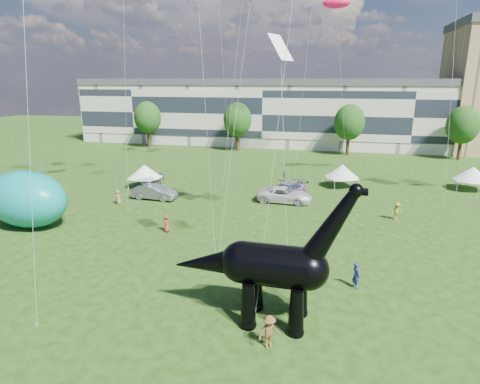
# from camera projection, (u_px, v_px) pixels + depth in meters

# --- Properties ---
(ground) EXTENTS (220.00, 220.00, 0.00)m
(ground) POSITION_uv_depth(u_px,v_px,m) (223.00, 313.00, 23.15)
(ground) COLOR #16330C
(ground) RESTS_ON ground
(terrace_row) EXTENTS (78.00, 11.00, 12.00)m
(terrace_row) POSITION_uv_depth(u_px,v_px,m) (267.00, 115.00, 81.36)
(terrace_row) COLOR beige
(terrace_row) RESTS_ON ground
(tree_far_left) EXTENTS (5.20, 5.20, 9.44)m
(tree_far_left) POSITION_uv_depth(u_px,v_px,m) (147.00, 115.00, 77.72)
(tree_far_left) COLOR #382314
(tree_far_left) RESTS_ON ground
(tree_mid_left) EXTENTS (5.20, 5.20, 9.44)m
(tree_mid_left) POSITION_uv_depth(u_px,v_px,m) (237.00, 117.00, 73.74)
(tree_mid_left) COLOR #382314
(tree_mid_left) RESTS_ON ground
(tree_mid_right) EXTENTS (5.20, 5.20, 9.44)m
(tree_mid_right) POSITION_uv_depth(u_px,v_px,m) (350.00, 119.00, 69.32)
(tree_mid_right) COLOR #382314
(tree_mid_right) RESTS_ON ground
(tree_far_right) EXTENTS (5.20, 5.20, 9.44)m
(tree_far_right) POSITION_uv_depth(u_px,v_px,m) (463.00, 122.00, 65.34)
(tree_far_right) COLOR #382314
(tree_far_right) RESTS_ON ground
(dinosaur_sculpture) EXTENTS (10.37, 2.91, 8.50)m
(dinosaur_sculpture) POSITION_uv_depth(u_px,v_px,m) (267.00, 267.00, 21.66)
(dinosaur_sculpture) COLOR black
(dinosaur_sculpture) RESTS_ON ground
(car_silver) EXTENTS (2.42, 4.75, 1.55)m
(car_silver) POSITION_uv_depth(u_px,v_px,m) (153.00, 179.00, 50.85)
(car_silver) COLOR #B6B6BB
(car_silver) RESTS_ON ground
(car_grey) EXTENTS (5.10, 1.94, 1.66)m
(car_grey) POSITION_uv_depth(u_px,v_px,m) (154.00, 192.00, 44.81)
(car_grey) COLOR slate
(car_grey) RESTS_ON ground
(car_white) EXTENTS (6.04, 2.99, 1.65)m
(car_white) POSITION_uv_depth(u_px,v_px,m) (284.00, 195.00, 43.74)
(car_white) COLOR silver
(car_white) RESTS_ON ground
(car_dark) EXTENTS (5.13, 6.08, 1.67)m
(car_dark) POSITION_uv_depth(u_px,v_px,m) (286.00, 190.00, 45.50)
(car_dark) COLOR #595960
(car_dark) RESTS_ON ground
(gazebo_near) EXTENTS (5.29, 5.29, 2.83)m
(gazebo_near) POSITION_uv_depth(u_px,v_px,m) (342.00, 171.00, 49.70)
(gazebo_near) COLOR silver
(gazebo_near) RESTS_ON ground
(gazebo_far) EXTENTS (4.97, 4.97, 2.90)m
(gazebo_far) POSITION_uv_depth(u_px,v_px,m) (473.00, 174.00, 48.20)
(gazebo_far) COLOR white
(gazebo_far) RESTS_ON ground
(gazebo_left) EXTENTS (4.45, 4.45, 2.83)m
(gazebo_left) POSITION_uv_depth(u_px,v_px,m) (145.00, 172.00, 49.55)
(gazebo_left) COLOR white
(gazebo_left) RESTS_ON ground
(inflatable_teal) EXTENTS (9.04, 6.50, 5.18)m
(inflatable_teal) POSITION_uv_depth(u_px,v_px,m) (27.00, 199.00, 36.16)
(inflatable_teal) COLOR #0B8883
(inflatable_teal) RESTS_ON ground
(visitors) EXTENTS (56.97, 35.25, 1.81)m
(visitors) POSITION_uv_depth(u_px,v_px,m) (227.00, 211.00, 38.41)
(visitors) COLOR brown
(visitors) RESTS_ON ground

